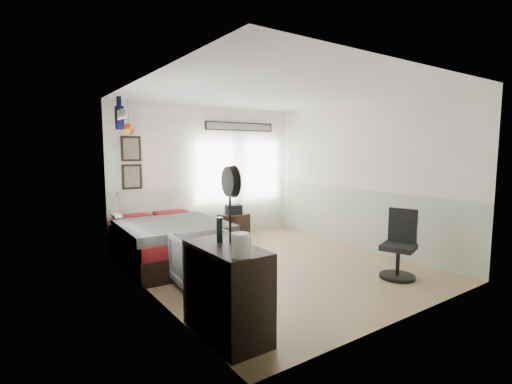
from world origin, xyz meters
TOP-DOWN VIEW (x-y plane):
  - ground_plane at (0.00, 0.00)m, footprint 4.00×4.50m
  - room_shell at (-0.08, 0.19)m, footprint 4.02×4.52m
  - wall_decor at (-1.10, 1.96)m, footprint 3.55×1.32m
  - bed at (-1.28, 1.23)m, footprint 1.61×2.19m
  - dresser at (-1.74, -1.45)m, footprint 0.48×1.00m
  - armchair at (-1.32, -0.20)m, footprint 0.85×0.87m
  - nightstand at (0.36, 1.86)m, footprint 0.61×0.53m
  - task_chair at (1.14, -1.41)m, footprint 0.56×0.56m
  - kettle at (-1.82, -1.85)m, footprint 0.18×0.16m
  - bottle at (-1.71, -1.28)m, footprint 0.06×0.06m
  - stand_fan at (-1.63, -1.37)m, footprint 0.11×0.32m
  - black_bag at (0.36, 1.86)m, footprint 0.36×0.28m

SIDE VIEW (x-z plane):
  - ground_plane at x=0.00m, z-range -0.01..0.00m
  - nightstand at x=0.36m, z-range 0.00..0.53m
  - bed at x=-1.28m, z-range -0.01..0.68m
  - armchair at x=-1.32m, z-range 0.00..0.73m
  - task_chair at x=1.14m, z-range -0.09..0.89m
  - dresser at x=-1.74m, z-range 0.00..0.90m
  - black_bag at x=0.36m, z-range 0.53..0.72m
  - kettle at x=-1.82m, z-range 0.90..1.11m
  - bottle at x=-1.71m, z-range 0.90..1.15m
  - stand_fan at x=-1.63m, z-range 1.11..1.89m
  - room_shell at x=-0.08m, z-range 0.26..2.97m
  - wall_decor at x=-1.10m, z-range 1.38..2.82m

